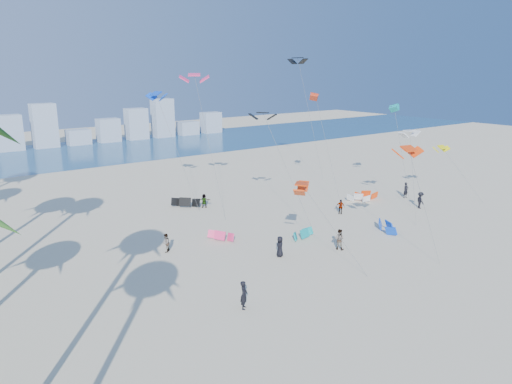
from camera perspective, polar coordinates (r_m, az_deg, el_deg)
ground at (r=30.39m, az=14.06°, el=-15.30°), size 220.00×220.00×0.00m
ocean at (r=91.92m, az=-22.95°, el=4.02°), size 220.00×220.00×0.00m
kitesurfer_near at (r=31.14m, az=-1.45°, el=-12.10°), size 0.79×0.81×1.88m
kitesurfer_mid at (r=41.26m, az=9.83°, el=-5.54°), size 1.02×1.09×1.79m
kitesurfers_far at (r=49.28m, az=7.22°, el=-2.17°), size 31.37×17.02×1.85m
grounded_kites at (r=49.58m, az=4.85°, el=-2.47°), size 24.09×21.81×1.04m
flying_kites at (r=51.26m, az=6.06°, el=10.33°), size 30.89×32.67×16.77m
distant_skyline at (r=100.92m, az=-25.18°, el=6.41°), size 85.00×3.00×8.40m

